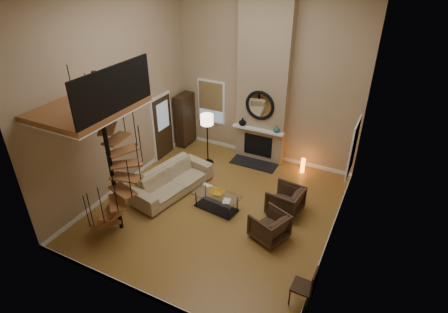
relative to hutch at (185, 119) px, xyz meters
The scene contains 32 objects.
ground 4.05m from the hutch, 45.87° to the right, with size 6.00×6.50×0.01m, color #AD7E37.
back_wall 3.31m from the hutch, ahead, with size 6.00×0.02×5.50m, color tan.
front_wall 6.90m from the hutch, 65.72° to the right, with size 6.00×0.02×5.50m, color tan.
left_wall 3.36m from the hutch, 95.24° to the right, with size 0.02×6.50×5.50m, color tan.
right_wall 6.65m from the hutch, 26.20° to the right, with size 0.02×6.50×5.50m, color tan.
baseboard_back 2.91m from the hutch, ahead, with size 6.00×0.02×0.12m, color white.
baseboard_front 6.72m from the hutch, 65.68° to the right, with size 6.00×0.02×0.12m, color white.
baseboard_left 2.97m from the hutch, 95.04° to the right, with size 0.02×6.50×0.12m, color white.
baseboard_right 6.45m from the hutch, 26.24° to the right, with size 0.02×6.50×0.12m, color white.
chimney_breast 3.29m from the hutch, ahead, with size 1.60×0.38×5.50m, color #988263.
hearth 2.91m from the hutch, ahead, with size 1.50×0.60×0.04m, color black.
firebox 2.77m from the hutch, ahead, with size 0.95×0.02×0.72m, color black.
mantel 2.75m from the hutch, ahead, with size 1.70×0.18×0.06m, color white.
mirror_frame 2.92m from the hutch, ahead, with size 0.94×0.94×0.10m, color black.
mirror_disc 2.92m from the hutch, ahead, with size 0.80×0.80×0.01m, color white.
vase_left 2.22m from the hutch, ahead, with size 0.24×0.24×0.25m, color black.
vase_right 3.36m from the hutch, ahead, with size 0.20×0.20×0.21m, color #18544B.
window_back 1.15m from the hutch, 25.25° to the left, with size 1.02×0.06×1.52m.
window_right 5.81m from the hutch, ahead, with size 0.06×1.02×1.52m.
entry_door 1.05m from the hutch, 101.77° to the right, with size 0.10×1.05×2.16m.
loft 5.21m from the hutch, 81.44° to the right, with size 1.70×2.20×1.09m.
spiral_stair 4.79m from the hutch, 78.26° to the right, with size 1.47×1.47×4.06m.
hutch is the anchor object (origin of this frame).
sofa 3.03m from the hutch, 65.53° to the right, with size 2.49×0.97×0.73m, color tan.
armchair_near 5.03m from the hutch, 25.84° to the right, with size 0.82×0.85×0.77m, color #402C1D.
armchair_far 5.61m from the hutch, 36.76° to the right, with size 0.77×0.79×0.72m, color #402C1D.
coffee_table 4.02m from the hutch, 46.35° to the right, with size 1.32×0.78×0.46m.
bowl 3.95m from the hutch, 45.84° to the right, with size 0.38×0.38×0.09m, color gold.
book 4.34m from the hutch, 44.36° to the right, with size 0.19×0.25×0.02m, color gray.
floor_lamp 1.67m from the hutch, 31.93° to the right, with size 0.40×0.40×1.71m.
accent_lamp 4.35m from the hutch, ahead, with size 0.13×0.13×0.47m, color orange.
side_chair 7.47m from the hutch, 39.98° to the right, with size 0.43×0.41×0.92m.
Camera 1 is at (3.72, -7.01, 6.16)m, focal length 29.32 mm.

